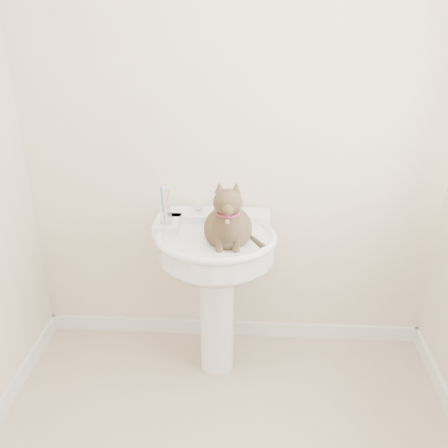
# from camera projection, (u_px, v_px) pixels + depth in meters

# --- Properties ---
(wall_back) EXTENTS (2.20, 0.00, 2.50)m
(wall_back) POSITION_uv_depth(u_px,v_px,m) (234.00, 131.00, 2.50)
(wall_back) COLOR beige
(wall_back) RESTS_ON ground
(baseboard_back) EXTENTS (2.20, 0.02, 0.09)m
(baseboard_back) POSITION_uv_depth(u_px,v_px,m) (232.00, 328.00, 3.00)
(baseboard_back) COLOR white
(baseboard_back) RESTS_ON floor
(pedestal_sink) EXTENTS (0.61, 0.60, 0.84)m
(pedestal_sink) POSITION_uv_depth(u_px,v_px,m) (216.00, 261.00, 2.49)
(pedestal_sink) COLOR white
(pedestal_sink) RESTS_ON floor
(faucet) EXTENTS (0.28, 0.12, 0.14)m
(faucet) POSITION_uv_depth(u_px,v_px,m) (218.00, 208.00, 2.53)
(faucet) COLOR silver
(faucet) RESTS_ON pedestal_sink
(soap_bar) EXTENTS (0.09, 0.06, 0.03)m
(soap_bar) POSITION_uv_depth(u_px,v_px,m) (233.00, 206.00, 2.62)
(soap_bar) COLOR #FF411B
(soap_bar) RESTS_ON pedestal_sink
(toothbrush_cup) EXTENTS (0.07, 0.07, 0.18)m
(toothbrush_cup) POSITION_uv_depth(u_px,v_px,m) (166.00, 214.00, 2.45)
(toothbrush_cup) COLOR silver
(toothbrush_cup) RESTS_ON pedestal_sink
(cat) EXTENTS (0.25, 0.32, 0.46)m
(cat) POSITION_uv_depth(u_px,v_px,m) (228.00, 225.00, 2.31)
(cat) COLOR brown
(cat) RESTS_ON pedestal_sink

